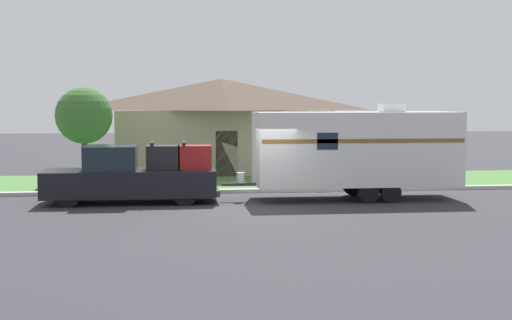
% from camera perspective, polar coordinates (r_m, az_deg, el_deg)
% --- Properties ---
extents(ground_plane, '(120.00, 120.00, 0.00)m').
position_cam_1_polar(ground_plane, '(22.97, 0.31, -3.77)').
color(ground_plane, '#2D2D33').
extents(curb_strip, '(80.00, 0.30, 0.14)m').
position_cam_1_polar(curb_strip, '(26.65, -0.69, -2.47)').
color(curb_strip, beige).
rests_on(curb_strip, ground_plane).
extents(lawn_strip, '(80.00, 7.00, 0.03)m').
position_cam_1_polar(lawn_strip, '(30.27, -1.43, -1.74)').
color(lawn_strip, '#477538').
rests_on(lawn_strip, ground_plane).
extents(house_across_street, '(10.77, 7.30, 4.56)m').
position_cam_1_polar(house_across_street, '(35.54, -2.79, 2.97)').
color(house_across_street, gray).
rests_on(house_across_street, ground_plane).
extents(pickup_truck, '(5.79, 2.01, 2.04)m').
position_cam_1_polar(pickup_truck, '(24.18, -9.89, -1.29)').
color(pickup_truck, black).
rests_on(pickup_truck, ground_plane).
extents(travel_trailer, '(8.14, 2.36, 3.31)m').
position_cam_1_polar(travel_trailer, '(24.91, 8.00, 0.91)').
color(travel_trailer, black).
rests_on(travel_trailer, ground_plane).
extents(mailbox, '(0.48, 0.20, 1.30)m').
position_cam_1_polar(mailbox, '(27.67, 5.27, -0.29)').
color(mailbox, brown).
rests_on(mailbox, ground_plane).
extents(tree_in_yard, '(2.35, 2.35, 4.01)m').
position_cam_1_polar(tree_in_yard, '(30.31, -13.61, 3.45)').
color(tree_in_yard, brown).
rests_on(tree_in_yard, ground_plane).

